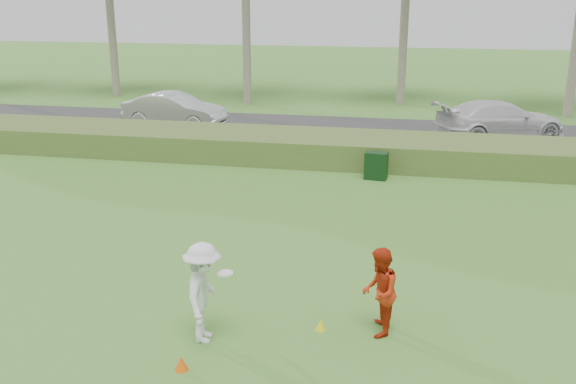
% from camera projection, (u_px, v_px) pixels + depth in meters
% --- Properties ---
extents(ground, '(120.00, 120.00, 0.00)m').
position_uv_depth(ground, '(245.00, 325.00, 11.67)').
color(ground, '#3B7727').
rests_on(ground, ground).
extents(reed_strip, '(80.00, 3.00, 0.90)m').
position_uv_depth(reed_strip, '(332.00, 148.00, 22.75)').
color(reed_strip, '#486428').
rests_on(reed_strip, ground).
extents(park_road, '(80.00, 6.00, 0.06)m').
position_uv_depth(park_road, '(347.00, 131.00, 27.55)').
color(park_road, '#2D2D2D').
rests_on(park_road, ground).
extents(player_white, '(0.93, 1.23, 1.79)m').
position_uv_depth(player_white, '(203.00, 293.00, 10.92)').
color(player_white, white).
rests_on(player_white, ground).
extents(player_red, '(0.61, 0.78, 1.60)m').
position_uv_depth(player_red, '(379.00, 292.00, 11.16)').
color(player_red, red).
rests_on(player_red, ground).
extents(cone_orange, '(0.22, 0.22, 0.25)m').
position_uv_depth(cone_orange, '(181.00, 363.00, 10.25)').
color(cone_orange, '#E9570C').
rests_on(cone_orange, ground).
extents(cone_yellow, '(0.19, 0.19, 0.21)m').
position_uv_depth(cone_yellow, '(321.00, 325.00, 11.46)').
color(cone_yellow, yellow).
rests_on(cone_yellow, ground).
extents(utility_cabinet, '(0.76, 0.53, 0.88)m').
position_uv_depth(utility_cabinet, '(376.00, 166.00, 20.53)').
color(utility_cabinet, black).
rests_on(utility_cabinet, ground).
extents(car_mid, '(4.67, 2.15, 1.48)m').
position_uv_depth(car_mid, '(175.00, 110.00, 28.00)').
color(car_mid, silver).
rests_on(car_mid, park_road).
extents(car_right, '(5.67, 4.11, 1.53)m').
position_uv_depth(car_right, '(500.00, 120.00, 25.78)').
color(car_right, silver).
rests_on(car_right, park_road).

